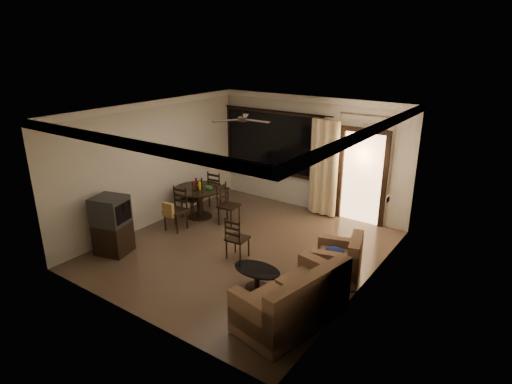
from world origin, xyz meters
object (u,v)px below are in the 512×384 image
Objects in this scene: dining_chair_north at (218,196)px; sofa at (295,302)px; coffee_table at (257,275)px; dining_chair_east at (228,212)px; side_chair at (237,246)px; dining_chair_west at (192,205)px; dining_chair_south at (176,217)px; armchair at (340,261)px; tv_cabinet at (112,225)px; dining_table at (199,194)px.

sofa is at bearing 138.09° from dining_chair_north.
sofa is 2.15× the size of coffee_table.
side_chair is at bearing -140.22° from dining_chair_east.
dining_chair_west is 1.00× the size of dining_chair_south.
side_chair reaches higher than armchair.
dining_chair_east reaches higher than side_chair.
dining_chair_east is 2.62m from tv_cabinet.
dining_table is 2.31m from side_chair.
dining_table is 2.35m from tv_cabinet.
tv_cabinet is 2.50m from side_chair.
dining_chair_south is at bearing -12.79° from side_chair.
dining_chair_west is 4.64m from sofa.
dining_chair_west is 1.00m from dining_chair_east.
dining_chair_east is 3.87m from sofa.
dining_chair_west is at bearing 162.99° from sofa.
dining_chair_north is 3.96m from coffee_table.
dining_chair_south is at bearing 65.30° from tv_cabinet.
sofa is 1.59m from armchair.
dining_chair_south is at bearing 161.74° from coffee_table.
dining_table is at bearing 89.92° from dining_chair_east.
dining_chair_south is 1.00× the size of dining_chair_north.
tv_cabinet is at bearing -173.71° from armchair.
armchair is 1.13× the size of side_chair.
armchair is at bearing -172.05° from side_chair.
dining_chair_south is (0.07, -0.86, -0.27)m from dining_table.
dining_chair_north is (0.09, 0.85, 0.00)m from dining_chair_west.
dining_chair_west and dining_chair_east have the same top height.
side_chair is at bearing 59.35° from dining_chair_west.
tv_cabinet is at bearing -103.68° from dining_chair_south.
dining_table is 0.88m from dining_chair_east.
coffee_table is at bearing -5.79° from tv_cabinet.
coffee_table is (3.00, -2.58, -0.03)m from dining_chair_north.
dining_chair_north is 2.80m from side_chair.
tv_cabinet is 4.11m from sofa.
dining_chair_east reaches higher than sofa.
dining_table is at bearing 90.12° from dining_chair_north.
dining_chair_east reaches higher than dining_table.
dining_chair_north reaches higher than dining_table.
sofa is (3.99, -3.04, 0.08)m from dining_chair_north.
sofa is (3.93, -2.26, -0.21)m from dining_table.
dining_chair_north is at bearing 72.45° from tv_cabinet.
coffee_table is (2.10, -1.87, -0.03)m from dining_chair_east.
tv_cabinet reaches higher than dining_table.
dining_table reaches higher than armchair.
dining_chair_east is 0.81× the size of tv_cabinet.
coffee_table is (-1.00, 0.46, -0.11)m from sofa.
armchair is at bearing 101.06° from sofa.
coffee_table is 1.00× the size of side_chair.
dining_chair_north is at bearing 94.71° from dining_table.
dining_chair_south is (-0.77, -0.92, 0.02)m from dining_chair_east.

